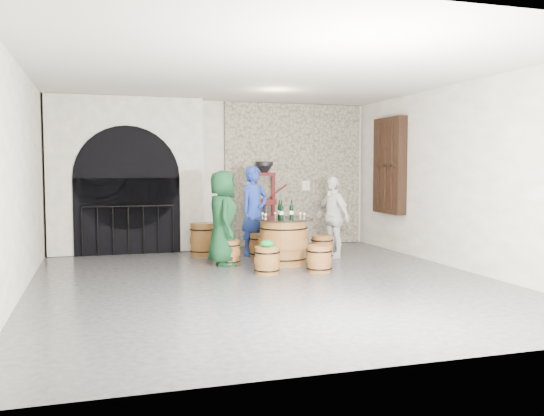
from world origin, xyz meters
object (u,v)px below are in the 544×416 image
object	(u,v)px
barrel_stool_near_left	(267,260)
person_blue	(254,211)
barrel_table	(283,241)
wine_bottle_left	(282,211)
barrel_stool_left	(228,252)
wine_bottle_right	(279,210)
person_green	(223,218)
barrel_stool_right	(322,247)
barrel_stool_near_right	(319,259)
side_barrel	(202,240)
barrel_stool_far	(260,245)
corking_press	(265,198)
wine_bottle_center	(291,211)
person_white	(333,217)

from	to	relation	value
barrel_stool_near_left	person_blue	size ratio (longest dim) A/B	0.25
barrel_table	wine_bottle_left	distance (m)	0.56
barrel_stool_left	wine_bottle_right	bearing A→B (deg)	-3.59
barrel_stool_near_left	person_green	distance (m)	1.35
barrel_stool_near_left	person_blue	distance (m)	2.19
barrel_stool_left	barrel_stool_right	world-z (taller)	same
barrel_stool_near_right	side_barrel	world-z (taller)	side_barrel
barrel_stool_far	barrel_stool_right	world-z (taller)	same
barrel_table	wine_bottle_right	distance (m)	0.58
barrel_stool_far	side_barrel	size ratio (longest dim) A/B	0.69
corking_press	barrel_table	bearing A→B (deg)	-96.84
barrel_stool_left	barrel_stool_near_right	xyz separation A→B (m)	(1.30, -1.16, 0.00)
barrel_stool_near_left	person_blue	bearing A→B (deg)	80.50
barrel_stool_left	side_barrel	world-z (taller)	side_barrel
barrel_stool_right	wine_bottle_right	distance (m)	1.21
person_green	person_blue	xyz separation A→B (m)	(0.85, 0.98, 0.04)
barrel_table	barrel_stool_left	bearing A→B (deg)	166.47
person_green	wine_bottle_left	xyz separation A→B (m)	(1.01, -0.30, 0.12)
barrel_stool_left	wine_bottle_center	xyz separation A→B (m)	(1.12, -0.24, 0.75)
barrel_stool_far	person_blue	size ratio (longest dim) A/B	0.25
wine_bottle_left	corking_press	world-z (taller)	corking_press
barrel_stool_left	side_barrel	size ratio (longest dim) A/B	0.69
corking_press	wine_bottle_center	bearing A→B (deg)	-92.75
barrel_table	side_barrel	size ratio (longest dim) A/B	1.68
person_white	barrel_stool_right	bearing A→B (deg)	-82.68
barrel_table	wine_bottle_left	size ratio (longest dim) A/B	3.37
person_blue	person_white	world-z (taller)	person_blue
person_green	side_barrel	size ratio (longest dim) A/B	2.61
person_blue	barrel_stool_near_right	bearing A→B (deg)	-102.34
wine_bottle_right	side_barrel	size ratio (longest dim) A/B	0.50
wine_bottle_left	barrel_stool_near_left	bearing A→B (deg)	-122.89
barrel_stool_left	barrel_stool_near_right	size ratio (longest dim) A/B	1.00
barrel_stool_left	barrel_stool_near_right	distance (m)	1.74
wine_bottle_right	barrel_stool_right	bearing A→B (deg)	12.74
barrel_stool_near_left	corking_press	bearing A→B (deg)	74.57
barrel_stool_right	person_green	distance (m)	2.08
barrel_stool_near_right	wine_bottle_right	world-z (taller)	wine_bottle_right
wine_bottle_left	wine_bottle_right	size ratio (longest dim) A/B	1.00
person_green	side_barrel	distance (m)	1.31
barrel_stool_left	corking_press	xyz separation A→B (m)	(1.23, 1.92, 0.87)
barrel_stool_near_left	barrel_table	bearing A→B (deg)	56.30
person_green	person_white	distance (m)	2.25
person_white	person_green	bearing A→B (deg)	-99.32
person_white	side_barrel	bearing A→B (deg)	-126.84
barrel_stool_left	barrel_stool_far	size ratio (longest dim) A/B	1.00
barrel_stool_near_left	person_white	world-z (taller)	person_white
barrel_stool_right	person_blue	size ratio (longest dim) A/B	0.25
person_blue	side_barrel	xyz separation A→B (m)	(-1.03, 0.20, -0.57)
barrel_stool_far	barrel_stool_left	bearing A→B (deg)	-137.06
barrel_stool_far	barrel_stool_right	xyz separation A→B (m)	(1.08, -0.60, 0.00)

